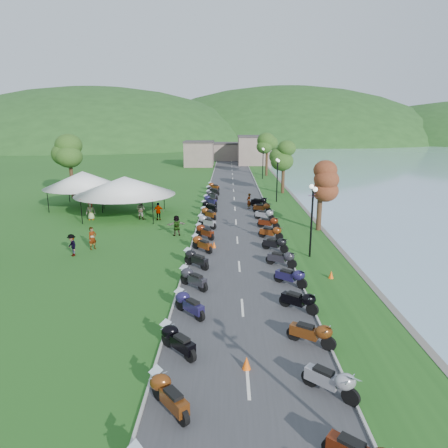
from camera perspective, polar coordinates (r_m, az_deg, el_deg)
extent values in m
cube|color=#3C3C3F|center=(49.52, 1.47, 3.66)|extent=(7.00, 120.00, 0.02)
cube|color=gray|center=(93.90, -0.15, 10.26)|extent=(18.00, 16.00, 5.00)
imported|color=slate|center=(31.33, -18.16, -3.45)|extent=(0.75, 0.77, 1.71)
imported|color=slate|center=(39.78, -11.74, 0.69)|extent=(1.06, 0.82, 1.93)
imported|color=slate|center=(30.30, -20.77, -4.28)|extent=(1.00, 1.05, 1.59)
cone|color=#F2590C|center=(16.15, 3.23, -19.21)|extent=(0.34, 0.34, 0.54)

